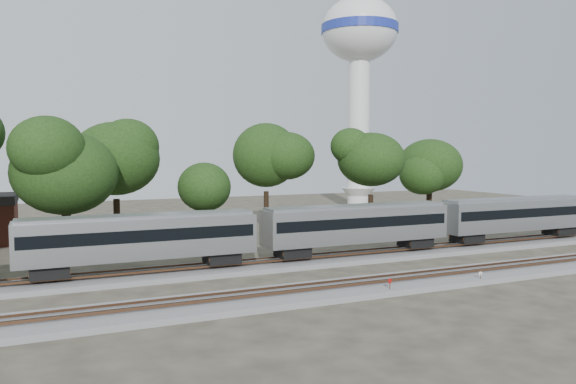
# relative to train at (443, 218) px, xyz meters

# --- Properties ---
(ground) EXTENTS (160.00, 160.00, 0.00)m
(ground) POSITION_rel_train_xyz_m (-15.97, -6.00, -3.26)
(ground) COLOR #383328
(ground) RESTS_ON ground
(track_far) EXTENTS (160.00, 5.00, 0.73)m
(track_far) POSITION_rel_train_xyz_m (-15.97, -0.00, -3.05)
(track_far) COLOR slate
(track_far) RESTS_ON ground
(track_near) EXTENTS (160.00, 5.00, 0.73)m
(track_near) POSITION_rel_train_xyz_m (-15.97, -10.00, -3.05)
(track_near) COLOR slate
(track_near) RESTS_ON ground
(train) EXTENTS (111.53, 3.19, 4.70)m
(train) POSITION_rel_train_xyz_m (0.00, 0.00, 0.00)
(train) COLOR #AAACB1
(train) RESTS_ON ground
(switch_stand_red) EXTENTS (0.36, 0.12, 1.13)m
(switch_stand_red) POSITION_rel_train_xyz_m (-14.40, -11.92, -2.54)
(switch_stand_red) COLOR #512D19
(switch_stand_red) RESTS_ON ground
(switch_stand_white) EXTENTS (0.29, 0.06, 0.93)m
(switch_stand_white) POSITION_rel_train_xyz_m (-6.54, -12.04, -2.67)
(switch_stand_white) COLOR #512D19
(switch_stand_white) RESTS_ON ground
(switch_lever) EXTENTS (0.53, 0.36, 0.30)m
(switch_lever) POSITION_rel_train_xyz_m (-11.29, -11.12, -3.11)
(switch_lever) COLOR #512D19
(switch_lever) RESTS_ON ground
(water_tower) EXTENTS (12.91, 12.91, 35.75)m
(water_tower) POSITION_rel_train_xyz_m (14.42, 39.20, 23.22)
(water_tower) COLOR silver
(water_tower) RESTS_ON ground
(tree_2) EXTENTS (7.95, 7.95, 11.20)m
(tree_2) POSITION_rel_train_xyz_m (-33.58, 11.08, 4.54)
(tree_2) COLOR black
(tree_2) RESTS_ON ground
(tree_3) EXTENTS (9.15, 9.15, 12.89)m
(tree_3) POSITION_rel_train_xyz_m (-28.44, 16.79, 5.72)
(tree_3) COLOR black
(tree_3) RESTS_ON ground
(tree_4) EXTENTS (6.37, 6.37, 8.98)m
(tree_4) POSITION_rel_train_xyz_m (-20.96, 10.21, 2.98)
(tree_4) COLOR black
(tree_4) RESTS_ON ground
(tree_5) EXTENTS (9.47, 9.47, 13.35)m
(tree_5) POSITION_rel_train_xyz_m (-10.94, 18.74, 6.05)
(tree_5) COLOR black
(tree_5) RESTS_ON ground
(tree_6) EXTENTS (8.98, 8.98, 12.66)m
(tree_6) POSITION_rel_train_xyz_m (-0.50, 12.12, 5.56)
(tree_6) COLOR black
(tree_6) RESTS_ON ground
(tree_7) EXTENTS (8.06, 8.06, 11.36)m
(tree_7) POSITION_rel_train_xyz_m (11.96, 17.16, 4.65)
(tree_7) COLOR black
(tree_7) RESTS_ON ground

